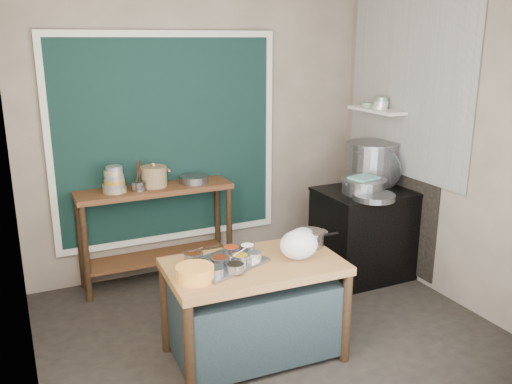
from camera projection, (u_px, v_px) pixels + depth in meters
name	position (u px, v px, depth m)	size (l,w,h in m)	color
floor	(267.00, 330.00, 4.43)	(3.50, 3.00, 0.02)	#29251F
back_wall	(200.00, 132.00, 5.36)	(3.50, 0.02, 2.80)	gray
left_wall	(12.00, 189.00, 3.32)	(0.02, 3.00, 2.80)	gray
right_wall	(447.00, 143.00, 4.77)	(0.02, 3.00, 2.80)	gray
curtain_panel	(167.00, 140.00, 5.19)	(2.10, 0.02, 1.90)	black
curtain_frame	(168.00, 140.00, 5.19)	(2.22, 0.03, 2.02)	beige
tile_panel	(407.00, 87.00, 5.11)	(0.02, 1.70, 1.70)	#B2B2AA
soot_patch	(392.00, 200.00, 5.51)	(0.01, 1.30, 1.30)	black
wall_shelf	(377.00, 110.00, 5.40)	(0.22, 0.70, 0.03)	beige
prep_table	(254.00, 310.00, 3.96)	(1.25, 0.72, 0.75)	brown
back_counter	(157.00, 235.00, 5.19)	(1.45, 0.40, 0.95)	#573218
stove_block	(365.00, 234.00, 5.34)	(0.90, 0.68, 0.85)	black
stove_top	(368.00, 192.00, 5.22)	(0.92, 0.69, 0.03)	black
condiment_tray	(225.00, 263.00, 3.81)	(0.54, 0.38, 0.02)	gray
condiment_bowls	(223.00, 259.00, 3.79)	(0.57, 0.43, 0.06)	gray
yellow_basin	(195.00, 273.00, 3.57)	(0.25, 0.25, 0.10)	#B67331
saucepan	(310.00, 239.00, 4.15)	(0.22, 0.22, 0.12)	gray
plastic_bag_a	(299.00, 245.00, 3.90)	(0.28, 0.24, 0.21)	white
plastic_bag_b	(302.00, 237.00, 4.13)	(0.20, 0.17, 0.15)	white
bowl_stack	(114.00, 181.00, 4.87)	(0.21, 0.21, 0.24)	tan
utensil_cup	(139.00, 186.00, 4.94)	(0.14, 0.14, 0.09)	gray
ceramic_crock	(154.00, 178.00, 5.06)	(0.26, 0.26, 0.17)	olive
wide_bowl	(194.00, 179.00, 5.20)	(0.27, 0.27, 0.07)	gray
stock_pot	(372.00, 163.00, 5.42)	(0.54, 0.54, 0.42)	gray
pot_lid	(383.00, 166.00, 5.29)	(0.42, 0.42, 0.02)	gray
steamer	(364.00, 186.00, 5.09)	(0.44, 0.44, 0.14)	gray
green_cloth	(364.00, 178.00, 5.07)	(0.25, 0.19, 0.02)	#6BAD9B
shallow_pan	(374.00, 197.00, 4.91)	(0.39, 0.39, 0.05)	gray
shelf_bowl_stack	(381.00, 104.00, 5.32)	(0.15, 0.15, 0.12)	silver
shelf_bowl_green	(368.00, 105.00, 5.51)	(0.12, 0.12, 0.04)	gray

